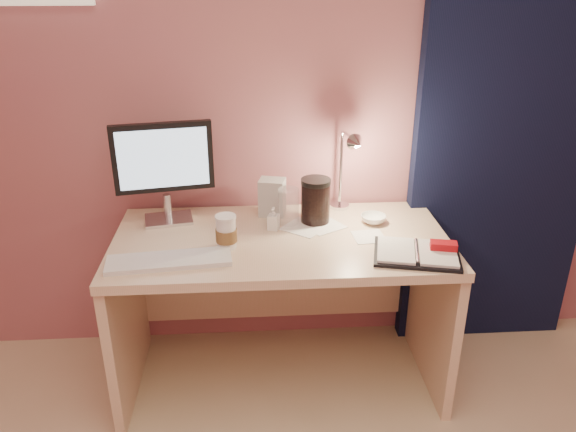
{
  "coord_description": "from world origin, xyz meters",
  "views": [
    {
      "loc": [
        -0.11,
        -0.72,
        1.77
      ],
      "look_at": [
        0.03,
        1.33,
        0.85
      ],
      "focal_mm": 35.0,
      "sensor_mm": 36.0,
      "label": 1
    }
  ],
  "objects": [
    {
      "name": "paper_b",
      "position": [
        0.37,
        1.36,
        0.73
      ],
      "size": [
        0.14,
        0.14,
        0.0
      ],
      "primitive_type": "cube",
      "rotation": [
        0.0,
        0.0,
        0.08
      ],
      "color": "silver",
      "rests_on": "desk"
    },
    {
      "name": "monitor",
      "position": [
        -0.49,
        1.58,
        1.0
      ],
      "size": [
        0.42,
        0.18,
        0.45
      ],
      "rotation": [
        0.0,
        0.0,
        0.18
      ],
      "color": "silver",
      "rests_on": "desk"
    },
    {
      "name": "planner",
      "position": [
        0.53,
        1.19,
        0.74
      ],
      "size": [
        0.38,
        0.32,
        0.05
      ],
      "rotation": [
        0.0,
        0.0,
        -0.23
      ],
      "color": "black",
      "rests_on": "desk"
    },
    {
      "name": "coffee_cup",
      "position": [
        -0.22,
        1.31,
        0.79
      ],
      "size": [
        0.09,
        0.09,
        0.14
      ],
      "color": "silver",
      "rests_on": "desk"
    },
    {
      "name": "desk",
      "position": [
        0.0,
        1.45,
        0.5
      ],
      "size": [
        1.4,
        0.7,
        0.73
      ],
      "color": "beige",
      "rests_on": "ground"
    },
    {
      "name": "clear_cup",
      "position": [
        0.04,
        1.52,
        0.81
      ],
      "size": [
        0.09,
        0.09,
        0.16
      ],
      "primitive_type": "cylinder",
      "color": "white",
      "rests_on": "desk"
    },
    {
      "name": "keyboard",
      "position": [
        -0.44,
        1.19,
        0.74
      ],
      "size": [
        0.48,
        0.19,
        0.02
      ],
      "primitive_type": "cube",
      "rotation": [
        0.0,
        0.0,
        0.11
      ],
      "color": "silver",
      "rests_on": "desk"
    },
    {
      "name": "dark_jar",
      "position": [
        0.16,
        1.53,
        0.82
      ],
      "size": [
        0.13,
        0.13,
        0.18
      ],
      "primitive_type": "cylinder",
      "color": "black",
      "rests_on": "desk"
    },
    {
      "name": "lotion_bottle",
      "position": [
        -0.03,
        1.46,
        0.78
      ],
      "size": [
        0.06,
        0.06,
        0.1
      ],
      "primitive_type": "imported",
      "rotation": [
        0.0,
        0.0,
        -0.34
      ],
      "color": "silver",
      "rests_on": "desk"
    },
    {
      "name": "room",
      "position": [
        0.95,
        1.69,
        1.14
      ],
      "size": [
        3.5,
        3.5,
        3.5
      ],
      "color": "#C6B28E",
      "rests_on": "ground"
    },
    {
      "name": "paper_a",
      "position": [
        0.19,
        1.48,
        0.73
      ],
      "size": [
        0.21,
        0.21,
        0.0
      ],
      "primitive_type": "cube",
      "rotation": [
        0.0,
        0.0,
        0.53
      ],
      "color": "silver",
      "rests_on": "desk"
    },
    {
      "name": "desk_lamp",
      "position": [
        0.27,
        1.59,
        0.98
      ],
      "size": [
        0.13,
        0.24,
        0.39
      ],
      "rotation": [
        0.0,
        0.0,
        0.24
      ],
      "color": "silver",
      "rests_on": "desk"
    },
    {
      "name": "bowl",
      "position": [
        0.42,
        1.5,
        0.75
      ],
      "size": [
        0.11,
        0.11,
        0.03
      ],
      "primitive_type": "imported",
      "rotation": [
        0.0,
        0.0,
        0.02
      ],
      "color": "white",
      "rests_on": "desk"
    },
    {
      "name": "product_box",
      "position": [
        -0.03,
        1.62,
        0.81
      ],
      "size": [
        0.13,
        0.11,
        0.17
      ],
      "primitive_type": "cube",
      "rotation": [
        0.0,
        0.0,
        -0.23
      ],
      "color": "beige",
      "rests_on": "desk"
    },
    {
      "name": "paper_c",
      "position": [
        0.11,
        1.47,
        0.73
      ],
      "size": [
        0.23,
        0.23,
        0.0
      ],
      "primitive_type": "cube",
      "rotation": [
        0.0,
        0.0,
        0.91
      ],
      "color": "silver",
      "rests_on": "desk"
    }
  ]
}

